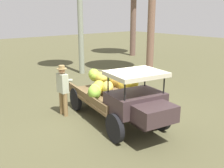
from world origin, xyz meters
The scene contains 4 objects.
ground_plane centered at (0.00, 0.00, 0.00)m, with size 60.00×60.00×0.00m, color brown.
truck centered at (0.54, -0.16, 0.89)m, with size 4.62×2.37×1.85m.
farmer centered at (-1.12, -1.24, 0.99)m, with size 0.53×0.46×1.75m.
wooden_crate centered at (-1.87, 0.85, 0.25)m, with size 0.59×0.46×0.50m, color #7B6247.
Camera 1 is at (6.40, -5.33, 3.43)m, focal length 41.60 mm.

